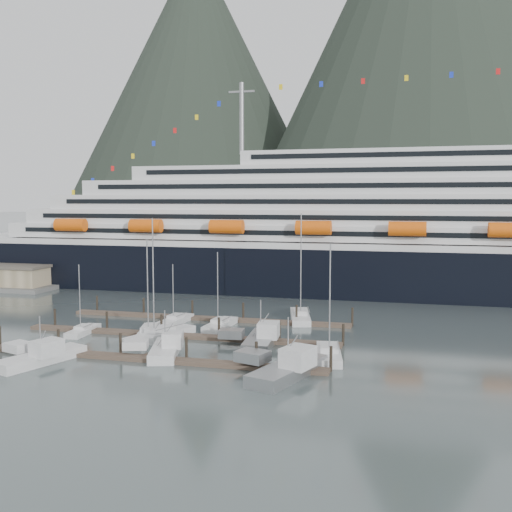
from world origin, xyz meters
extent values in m
plane|color=#485454|center=(0.00, 0.00, 0.00)|extent=(1600.00, 1600.00, 0.00)
cone|color=black|center=(40.00, 560.00, 180.00)|extent=(400.00, 400.00, 420.00)
cone|color=black|center=(-220.00, 600.00, 145.00)|extent=(340.00, 340.00, 340.00)
cube|color=black|center=(25.00, 55.00, 4.00)|extent=(210.00, 28.00, 12.00)
cube|color=silver|center=(25.00, 55.00, 10.50)|extent=(205.80, 27.44, 1.50)
cube|color=silver|center=(30.00, 55.00, 13.10)|extent=(185.00, 26.00, 3.20)
cube|color=black|center=(30.00, 41.95, 13.26)|extent=(175.75, 0.20, 1.00)
cube|color=silver|center=(32.00, 55.00, 16.30)|extent=(180.00, 25.00, 3.20)
cube|color=black|center=(32.00, 42.45, 16.46)|extent=(171.00, 0.20, 1.00)
cube|color=silver|center=(34.00, 55.00, 19.50)|extent=(172.00, 24.00, 3.20)
cube|color=black|center=(34.00, 42.95, 19.66)|extent=(163.40, 0.20, 1.00)
cube|color=silver|center=(36.00, 55.00, 22.70)|extent=(160.00, 23.00, 3.20)
cube|color=black|center=(36.00, 43.45, 22.86)|extent=(152.00, 0.20, 1.00)
cube|color=silver|center=(38.00, 55.00, 25.80)|extent=(140.00, 22.00, 3.00)
cube|color=black|center=(38.00, 43.95, 25.95)|extent=(133.00, 0.20, 1.00)
cube|color=silver|center=(40.00, 55.00, 28.80)|extent=(95.00, 20.00, 3.00)
cube|color=black|center=(40.00, 44.95, 28.95)|extent=(90.25, 0.20, 1.00)
cylinder|color=gray|center=(-10.00, 55.00, 38.30)|extent=(1.00, 1.00, 16.00)
cylinder|color=#EE590C|center=(-45.00, 40.00, 14.50)|extent=(7.00, 2.80, 2.80)
cylinder|color=#EE590C|center=(-27.00, 40.00, 14.50)|extent=(7.00, 2.80, 2.80)
cylinder|color=#EE590C|center=(-9.00, 40.00, 14.50)|extent=(7.00, 2.80, 2.80)
cylinder|color=#EE590C|center=(9.00, 40.00, 14.50)|extent=(7.00, 2.80, 2.80)
cylinder|color=#EE590C|center=(27.00, 40.00, 14.50)|extent=(7.00, 2.80, 2.80)
cylinder|color=#EE590C|center=(45.00, 40.00, 14.50)|extent=(7.00, 2.80, 2.80)
cube|color=#4C3C30|center=(-5.00, -10.00, 0.25)|extent=(48.00, 2.00, 0.50)
cylinder|color=black|center=(-26.00, -8.90, 1.40)|extent=(0.36, 0.36, 3.20)
cylinder|color=black|center=(-17.00, -8.90, 1.40)|extent=(0.36, 0.36, 3.20)
cylinder|color=black|center=(-8.00, -8.90, 1.40)|extent=(0.36, 0.36, 3.20)
cylinder|color=black|center=(1.00, -8.90, 1.40)|extent=(0.36, 0.36, 3.20)
cylinder|color=black|center=(10.00, -8.90, 1.40)|extent=(0.36, 0.36, 3.20)
cylinder|color=black|center=(19.00, -8.90, 1.40)|extent=(0.36, 0.36, 3.20)
cube|color=#4C3C30|center=(-5.00, 3.00, 0.25)|extent=(48.00, 2.00, 0.50)
cylinder|color=black|center=(-26.00, 4.10, 1.40)|extent=(0.36, 0.36, 3.20)
cylinder|color=black|center=(-17.00, 4.10, 1.40)|extent=(0.36, 0.36, 3.20)
cylinder|color=black|center=(-8.00, 4.10, 1.40)|extent=(0.36, 0.36, 3.20)
cylinder|color=black|center=(1.00, 4.10, 1.40)|extent=(0.36, 0.36, 3.20)
cylinder|color=black|center=(10.00, 4.10, 1.40)|extent=(0.36, 0.36, 3.20)
cylinder|color=black|center=(19.00, 4.10, 1.40)|extent=(0.36, 0.36, 3.20)
cube|color=#4C3C30|center=(-5.00, 16.00, 0.25)|extent=(48.00, 2.00, 0.50)
cylinder|color=black|center=(-26.00, 17.10, 1.40)|extent=(0.36, 0.36, 3.20)
cylinder|color=black|center=(-17.00, 17.10, 1.40)|extent=(0.36, 0.36, 3.20)
cylinder|color=black|center=(-8.00, 17.10, 1.40)|extent=(0.36, 0.36, 3.20)
cylinder|color=black|center=(1.00, 17.10, 1.40)|extent=(0.36, 0.36, 3.20)
cylinder|color=black|center=(10.00, 17.10, 1.40)|extent=(0.36, 0.36, 3.20)
cylinder|color=black|center=(19.00, 17.10, 1.40)|extent=(0.36, 0.36, 3.20)
cube|color=silver|center=(-19.54, 1.47, 0.25)|extent=(2.65, 7.78, 1.19)
cube|color=silver|center=(-19.54, 1.47, 0.98)|extent=(1.85, 2.77, 0.68)
cylinder|color=gray|center=(-19.50, 0.70, 5.65)|extent=(0.14, 0.14, 9.76)
cube|color=silver|center=(-9.11, 2.31, 0.25)|extent=(5.49, 11.13, 1.51)
cube|color=silver|center=(-9.11, 2.31, 1.24)|extent=(3.06, 4.20, 0.86)
cylinder|color=gray|center=(-8.83, 1.27, 7.68)|extent=(0.17, 0.17, 13.41)
cube|color=silver|center=(-0.95, 10.69, 0.25)|extent=(3.22, 9.49, 1.37)
cube|color=silver|center=(-0.95, 10.69, 1.13)|extent=(2.19, 3.40, 0.79)
cylinder|color=gray|center=(-1.02, 9.76, 6.44)|extent=(0.16, 0.16, 11.11)
cube|color=silver|center=(-7.05, 1.45, 0.25)|extent=(7.05, 12.51, 1.56)
cube|color=silver|center=(-7.05, 1.45, 1.28)|extent=(3.61, 4.81, 0.89)
cylinder|color=gray|center=(-7.48, 0.30, 9.22)|extent=(0.18, 0.18, 16.44)
cube|color=silver|center=(-8.99, 12.12, 0.25)|extent=(3.21, 8.69, 1.32)
cube|color=silver|center=(-8.99, 12.12, 1.09)|extent=(2.15, 3.14, 0.76)
cylinder|color=gray|center=(-9.06, 11.28, 5.30)|extent=(0.15, 0.15, 8.91)
cube|color=silver|center=(10.08, 20.00, 0.25)|extent=(5.57, 12.37, 1.60)
cube|color=silver|center=(10.08, 20.00, 1.32)|extent=(3.16, 4.61, 0.91)
cylinder|color=gray|center=(10.35, 18.83, 9.43)|extent=(0.18, 0.18, 16.80)
cube|color=silver|center=(18.00, -3.16, 0.25)|extent=(4.59, 10.36, 1.56)
cube|color=silver|center=(18.00, -3.16, 1.28)|extent=(2.80, 3.84, 0.89)
cylinder|color=gray|center=(18.17, -4.14, 7.85)|extent=(0.18, 0.18, 13.70)
cube|color=silver|center=(-15.96, -14.34, 0.35)|extent=(6.82, 12.15, 1.80)
cube|color=silver|center=(-20.18, -12.91, 1.44)|extent=(3.73, 3.42, 1.08)
cube|color=silver|center=(-14.85, -14.71, 2.07)|extent=(3.52, 4.14, 1.98)
cube|color=black|center=(-14.85, -14.71, 2.80)|extent=(3.27, 3.86, 0.45)
cylinder|color=gray|center=(-15.96, -14.34, 3.61)|extent=(0.14, 0.14, 4.51)
cube|color=silver|center=(-2.63, -7.09, 0.35)|extent=(5.97, 10.49, 1.81)
cube|color=silver|center=(-6.26, -8.17, 1.45)|extent=(3.58, 2.98, 1.09)
cube|color=silver|center=(-1.67, -6.81, 2.09)|extent=(3.28, 3.59, 1.99)
cube|color=black|center=(-1.67, -6.81, 2.81)|extent=(3.05, 3.35, 0.45)
cylinder|color=gray|center=(-2.63, -7.09, 3.63)|extent=(0.15, 0.15, 4.53)
cube|color=#979A9D|center=(14.57, -12.22, 0.35)|extent=(7.57, 13.21, 2.11)
cube|color=#979A9D|center=(10.00, -10.71, 1.69)|extent=(4.28, 3.77, 1.27)
cube|color=silver|center=(15.77, -12.61, 2.43)|extent=(3.99, 4.53, 2.32)
cube|color=black|center=(15.77, -12.61, 3.27)|extent=(3.71, 4.22, 0.53)
cylinder|color=gray|center=(14.57, -12.22, 4.22)|extent=(0.17, 0.17, 5.28)
cube|color=#979A9D|center=(8.05, 0.93, 0.35)|extent=(4.45, 11.07, 1.96)
cube|color=#979A9D|center=(3.96, 0.58, 1.57)|extent=(3.53, 2.66, 1.18)
cube|color=silver|center=(9.13, 1.02, 2.26)|extent=(3.02, 3.47, 2.16)
cube|color=black|center=(9.13, 1.02, 3.05)|extent=(2.80, 3.23, 0.49)
cylinder|color=gray|center=(8.05, 0.93, 3.93)|extent=(0.16, 0.16, 4.91)
camera|label=1|loc=(27.75, -77.32, 20.03)|focal=42.00mm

